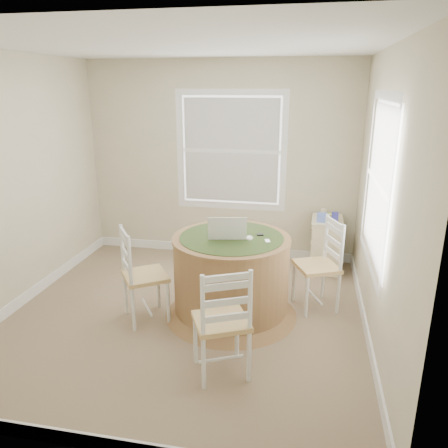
% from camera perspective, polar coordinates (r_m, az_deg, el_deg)
% --- Properties ---
extents(room, '(3.64, 3.64, 2.64)m').
position_cam_1_polar(room, '(4.25, -2.77, 4.44)').
color(room, '#937C5D').
rests_on(room, ground).
extents(round_table, '(1.36, 1.36, 0.85)m').
position_cam_1_polar(round_table, '(4.44, 0.95, -6.42)').
color(round_table, brown).
rests_on(round_table, ground).
extents(chair_left, '(0.57, 0.57, 0.95)m').
position_cam_1_polar(chair_left, '(4.42, -10.26, -6.62)').
color(chair_left, white).
rests_on(chair_left, ground).
extents(chair_near, '(0.55, 0.54, 0.95)m').
position_cam_1_polar(chair_near, '(3.57, -0.36, -12.53)').
color(chair_near, white).
rests_on(chair_near, ground).
extents(chair_right, '(0.54, 0.55, 0.95)m').
position_cam_1_polar(chair_right, '(4.67, 12.00, -5.37)').
color(chair_right, white).
rests_on(chair_right, ground).
extents(laptop, '(0.43, 0.39, 0.26)m').
position_cam_1_polar(laptop, '(4.28, 0.41, -1.29)').
color(laptop, white).
rests_on(laptop, round_table).
extents(mouse, '(0.10, 0.12, 0.04)m').
position_cam_1_polar(mouse, '(4.25, 3.33, -1.83)').
color(mouse, white).
rests_on(mouse, round_table).
extents(phone, '(0.07, 0.10, 0.02)m').
position_cam_1_polar(phone, '(4.20, 5.69, -2.27)').
color(phone, '#B7BABF').
rests_on(phone, round_table).
extents(keys, '(0.07, 0.07, 0.02)m').
position_cam_1_polar(keys, '(4.35, 4.73, -1.45)').
color(keys, black).
rests_on(keys, round_table).
extents(corner_chest, '(0.39, 0.52, 0.67)m').
position_cam_1_polar(corner_chest, '(5.71, 13.12, -2.59)').
color(corner_chest, '#F9E8BA').
rests_on(corner_chest, ground).
extents(tissue_box, '(0.12, 0.12, 0.10)m').
position_cam_1_polar(tissue_box, '(5.49, 12.75, 0.87)').
color(tissue_box, '#607CDD').
rests_on(tissue_box, corner_chest).
extents(box_yellow, '(0.15, 0.10, 0.06)m').
position_cam_1_polar(box_yellow, '(5.62, 13.82, 0.97)').
color(box_yellow, '#CCD94C').
rests_on(box_yellow, corner_chest).
extents(box_blue, '(0.08, 0.08, 0.12)m').
position_cam_1_polar(box_blue, '(5.50, 14.17, 0.90)').
color(box_blue, '#3535A0').
rests_on(box_blue, corner_chest).
extents(cup_cream, '(0.07, 0.07, 0.09)m').
position_cam_1_polar(cup_cream, '(5.70, 12.95, 1.42)').
color(cup_cream, beige).
rests_on(cup_cream, corner_chest).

